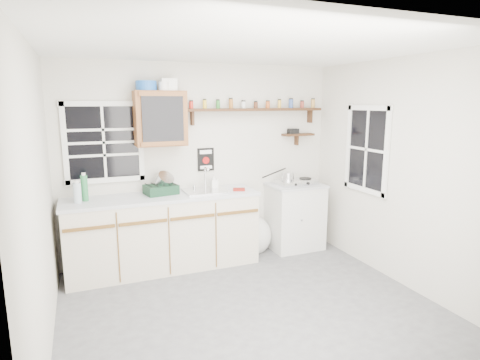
% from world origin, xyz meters
% --- Properties ---
extents(room, '(3.64, 3.24, 2.54)m').
position_xyz_m(room, '(0.00, 0.00, 1.25)').
color(room, '#4A4A4D').
rests_on(room, ground).
extents(main_cabinet, '(2.31, 0.63, 0.92)m').
position_xyz_m(main_cabinet, '(-0.58, 1.30, 0.46)').
color(main_cabinet, beige).
rests_on(main_cabinet, floor).
extents(right_cabinet, '(0.73, 0.57, 0.91)m').
position_xyz_m(right_cabinet, '(1.25, 1.32, 0.46)').
color(right_cabinet, silver).
rests_on(right_cabinet, floor).
extents(sink, '(0.52, 0.44, 0.29)m').
position_xyz_m(sink, '(-0.05, 1.30, 0.93)').
color(sink, silver).
rests_on(sink, main_cabinet).
extents(upper_cabinet, '(0.60, 0.32, 0.65)m').
position_xyz_m(upper_cabinet, '(-0.55, 1.44, 1.82)').
color(upper_cabinet, brown).
rests_on(upper_cabinet, wall_back).
extents(upper_cabinet_clutter, '(0.47, 0.24, 0.14)m').
position_xyz_m(upper_cabinet_clutter, '(-0.59, 1.44, 2.21)').
color(upper_cabinet_clutter, '#1B54B0').
rests_on(upper_cabinet_clutter, upper_cabinet).
extents(spice_shelf, '(1.91, 0.18, 0.34)m').
position_xyz_m(spice_shelf, '(0.73, 1.51, 1.93)').
color(spice_shelf, black).
rests_on(spice_shelf, wall_back).
extents(secondary_shelf, '(0.45, 0.16, 0.24)m').
position_xyz_m(secondary_shelf, '(1.36, 1.52, 1.58)').
color(secondary_shelf, black).
rests_on(secondary_shelf, wall_back).
extents(warning_sign, '(0.22, 0.02, 0.30)m').
position_xyz_m(warning_sign, '(0.05, 1.59, 1.28)').
color(warning_sign, black).
rests_on(warning_sign, wall_back).
extents(window_back, '(0.93, 0.03, 0.98)m').
position_xyz_m(window_back, '(-1.20, 1.59, 1.55)').
color(window_back, black).
rests_on(window_back, wall_back).
extents(window_right, '(0.03, 0.78, 1.08)m').
position_xyz_m(window_right, '(1.79, 0.55, 1.45)').
color(window_right, black).
rests_on(window_right, wall_back).
extents(water_bottles, '(0.16, 0.16, 0.32)m').
position_xyz_m(water_bottles, '(-1.49, 1.31, 1.05)').
color(water_bottles, '#A9BBC6').
rests_on(water_bottles, main_cabinet).
extents(dish_rack, '(0.41, 0.34, 0.28)m').
position_xyz_m(dish_rack, '(-0.57, 1.37, 1.01)').
color(dish_rack, black).
rests_on(dish_rack, main_cabinet).
extents(soap_bottle, '(0.09, 0.09, 0.19)m').
position_xyz_m(soap_bottle, '(0.10, 1.41, 1.01)').
color(soap_bottle, silver).
rests_on(soap_bottle, main_cabinet).
extents(rag, '(0.19, 0.17, 0.02)m').
position_xyz_m(rag, '(0.37, 1.21, 0.93)').
color(rag, maroon).
rests_on(rag, main_cabinet).
extents(hotplate, '(0.57, 0.33, 0.08)m').
position_xyz_m(hotplate, '(1.25, 1.31, 0.95)').
color(hotplate, silver).
rests_on(hotplate, right_cabinet).
extents(saucepan, '(0.38, 0.29, 0.18)m').
position_xyz_m(saucepan, '(1.11, 1.31, 1.03)').
color(saucepan, silver).
rests_on(saucepan, hotplate).
extents(trash_bag, '(0.46, 0.42, 0.53)m').
position_xyz_m(trash_bag, '(0.65, 1.40, 0.23)').
color(trash_bag, silver).
rests_on(trash_bag, floor).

